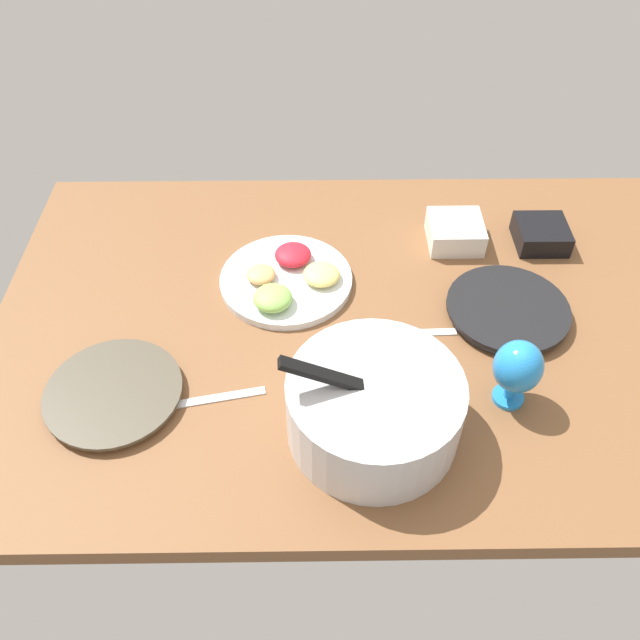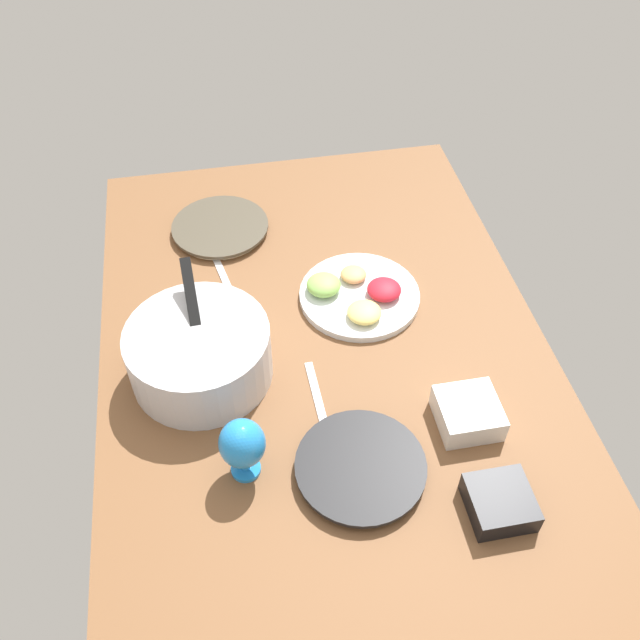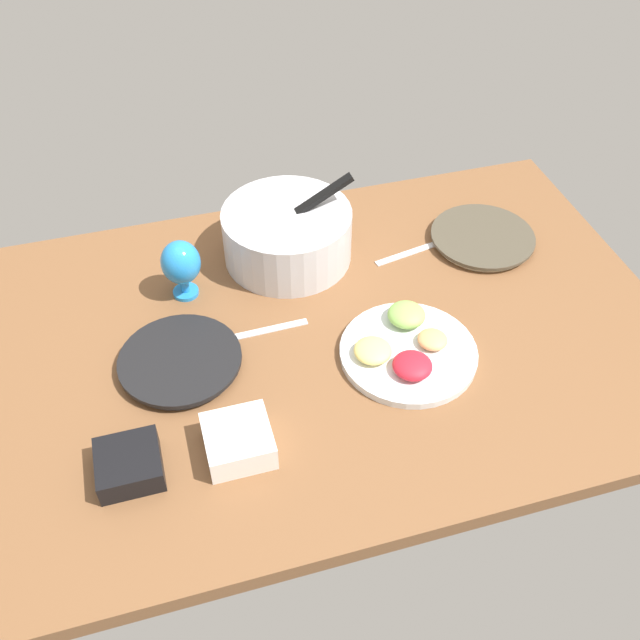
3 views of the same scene
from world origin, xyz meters
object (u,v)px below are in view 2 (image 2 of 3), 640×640
at_px(hurricane_glass_blue, 242,445).
at_px(square_bowl_white, 468,412).
at_px(fruit_platter, 358,294).
at_px(dinner_plate_left, 360,468).
at_px(square_bowl_black, 500,502).
at_px(mixing_bowl, 199,353).
at_px(dinner_plate_right, 220,228).

distance_m(hurricane_glass_blue, square_bowl_white, 0.48).
xyz_separation_m(fruit_platter, hurricane_glass_blue, (-0.43, 0.33, 0.08)).
bearing_deg(hurricane_glass_blue, dinner_plate_left, -101.22).
bearing_deg(square_bowl_white, hurricane_glass_blue, 93.94).
height_order(square_bowl_white, square_bowl_black, square_bowl_white).
bearing_deg(fruit_platter, dinner_plate_left, 167.99).
xyz_separation_m(dinner_plate_left, mixing_bowl, (0.31, 0.29, 0.06)).
bearing_deg(hurricane_glass_blue, square_bowl_white, -86.06).
relative_size(square_bowl_white, square_bowl_black, 1.06).
height_order(fruit_platter, square_bowl_black, fruit_platter).
height_order(dinner_plate_left, square_bowl_white, square_bowl_white).
bearing_deg(hurricane_glass_blue, square_bowl_black, -110.38).
bearing_deg(square_bowl_black, hurricane_glass_blue, 69.62).
bearing_deg(dinner_plate_left, mixing_bowl, 43.49).
bearing_deg(mixing_bowl, hurricane_glass_blue, -165.63).
distance_m(fruit_platter, hurricane_glass_blue, 0.55).
distance_m(mixing_bowl, square_bowl_white, 0.59).
bearing_deg(dinner_plate_right, square_bowl_black, -154.06).
height_order(mixing_bowl, hurricane_glass_blue, mixing_bowl).
distance_m(dinner_plate_left, square_bowl_black, 0.28).
xyz_separation_m(dinner_plate_right, square_bowl_black, (-0.94, -0.46, 0.02)).
xyz_separation_m(dinner_plate_right, square_bowl_white, (-0.73, -0.46, 0.02)).
bearing_deg(fruit_platter, mixing_bowl, 113.13).
height_order(dinner_plate_right, square_bowl_black, square_bowl_black).
bearing_deg(fruit_platter, square_bowl_black, -166.99).
distance_m(dinner_plate_left, dinner_plate_right, 0.83).
distance_m(dinner_plate_left, fruit_platter, 0.49).
height_order(fruit_platter, square_bowl_white, square_bowl_white).
bearing_deg(hurricane_glass_blue, mixing_bowl, 14.37).
xyz_separation_m(dinner_plate_left, fruit_platter, (0.48, -0.10, 0.00)).
bearing_deg(dinner_plate_left, fruit_platter, -12.01).
xyz_separation_m(mixing_bowl, square_bowl_black, (-0.44, -0.54, -0.04)).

